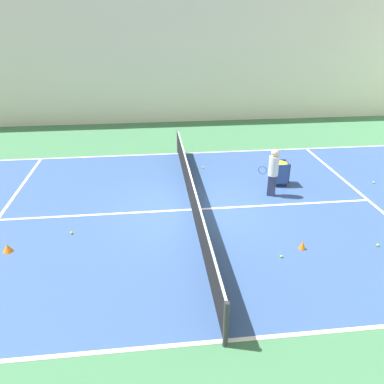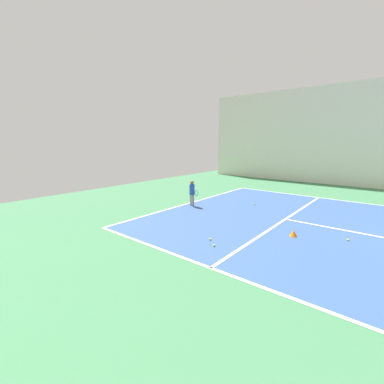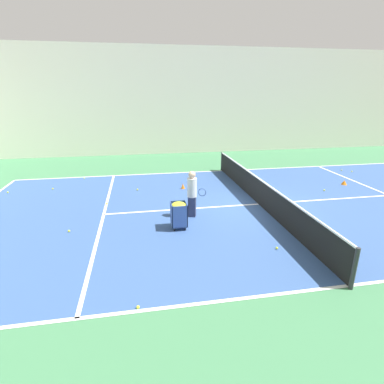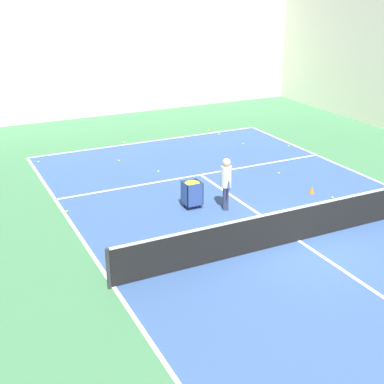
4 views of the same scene
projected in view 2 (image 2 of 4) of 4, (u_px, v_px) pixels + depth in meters
line_baseline_near at (193, 202)px, 13.37m from camera, size 10.55×0.10×0.00m
line_service_near at (285, 219)px, 10.40m from camera, size 10.55×0.10×0.00m
player_near_baseline at (192, 191)px, 12.44m from camera, size 0.31×0.60×1.26m
training_cone_1 at (293, 233)px, 8.51m from camera, size 0.26×0.26×0.21m
tennis_ball_2 at (214, 245)px, 7.69m from camera, size 0.07×0.07×0.07m
tennis_ball_9 at (254, 204)px, 12.82m from camera, size 0.07×0.07×0.07m
tennis_ball_14 at (210, 239)px, 8.18m from camera, size 0.07×0.07×0.07m
tennis_ball_15 at (348, 240)px, 8.13m from camera, size 0.07×0.07×0.07m
tennis_ball_18 at (184, 203)px, 12.94m from camera, size 0.07×0.07×0.07m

